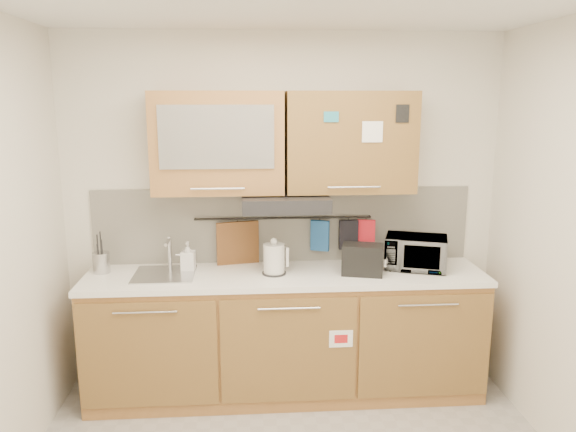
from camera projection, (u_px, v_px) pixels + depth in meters
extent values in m
plane|color=silver|center=(283.00, 211.00, 4.19)|extent=(3.20, 0.00, 3.20)
cube|color=#AF783E|center=(286.00, 335.00, 4.08)|extent=(2.80, 0.60, 0.88)
cube|color=black|center=(286.00, 384.00, 4.16)|extent=(2.80, 0.54, 0.10)
cube|color=olive|center=(148.00, 355.00, 3.70)|extent=(0.91, 0.02, 0.74)
cylinder|color=silver|center=(145.00, 312.00, 3.61)|extent=(0.41, 0.01, 0.01)
cube|color=olive|center=(289.00, 351.00, 3.77)|extent=(0.91, 0.02, 0.74)
cylinder|color=silver|center=(289.00, 309.00, 3.68)|extent=(0.41, 0.01, 0.01)
cube|color=olive|center=(425.00, 346.00, 3.83)|extent=(0.91, 0.02, 0.74)
cylinder|color=silver|center=(428.00, 305.00, 3.74)|extent=(0.41, 0.01, 0.01)
cube|color=white|center=(286.00, 276.00, 3.97)|extent=(2.82, 0.62, 0.04)
cube|color=silver|center=(283.00, 225.00, 4.20)|extent=(2.80, 0.02, 0.56)
cube|color=#AF783E|center=(218.00, 143.00, 3.88)|extent=(0.90, 0.35, 0.70)
cube|color=silver|center=(216.00, 137.00, 3.69)|extent=(0.76, 0.02, 0.42)
cube|color=olive|center=(350.00, 142.00, 3.94)|extent=(0.90, 0.35, 0.70)
cube|color=white|center=(372.00, 132.00, 3.76)|extent=(0.14, 0.00, 0.14)
cube|color=black|center=(285.00, 202.00, 3.92)|extent=(0.60, 0.46, 0.10)
cube|color=silver|center=(165.00, 276.00, 3.92)|extent=(0.42, 0.40, 0.03)
cylinder|color=silver|center=(170.00, 252.00, 4.05)|extent=(0.03, 0.03, 0.24)
cylinder|color=silver|center=(168.00, 242.00, 3.95)|extent=(0.02, 0.18, 0.02)
cylinder|color=black|center=(283.00, 218.00, 4.15)|extent=(1.30, 0.02, 0.02)
cylinder|color=#B0B0B4|center=(101.00, 263.00, 3.96)|extent=(0.15, 0.15, 0.15)
cylinder|color=black|center=(98.00, 254.00, 3.95)|extent=(0.01, 0.01, 0.28)
cylinder|color=black|center=(103.00, 256.00, 3.94)|extent=(0.01, 0.01, 0.25)
cylinder|color=black|center=(101.00, 252.00, 3.96)|extent=(0.01, 0.01, 0.29)
cylinder|color=black|center=(98.00, 259.00, 3.93)|extent=(0.01, 0.01, 0.22)
cylinder|color=silver|center=(274.00, 259.00, 3.92)|extent=(0.17, 0.17, 0.22)
sphere|color=silver|center=(274.00, 241.00, 3.90)|extent=(0.05, 0.05, 0.05)
cube|color=silver|center=(287.00, 257.00, 3.94)|extent=(0.02, 0.03, 0.14)
cylinder|color=black|center=(274.00, 273.00, 3.94)|extent=(0.17, 0.17, 0.01)
cube|color=black|center=(363.00, 260.00, 3.92)|extent=(0.31, 0.23, 0.21)
cube|color=black|center=(356.00, 246.00, 3.90)|extent=(0.11, 0.14, 0.01)
cube|color=black|center=(370.00, 246.00, 3.89)|extent=(0.11, 0.14, 0.01)
imported|color=#999999|center=(416.00, 252.00, 4.05)|extent=(0.50, 0.41, 0.24)
imported|color=#999999|center=(188.00, 256.00, 4.00)|extent=(0.10, 0.10, 0.21)
cube|color=brown|center=(238.00, 247.00, 4.16)|extent=(0.31, 0.09, 0.39)
cube|color=#215498|center=(320.00, 236.00, 4.18)|extent=(0.14, 0.08, 0.23)
cube|color=black|center=(348.00, 235.00, 4.20)|extent=(0.14, 0.04, 0.22)
cube|color=red|center=(366.00, 231.00, 4.20)|extent=(0.13, 0.05, 0.16)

